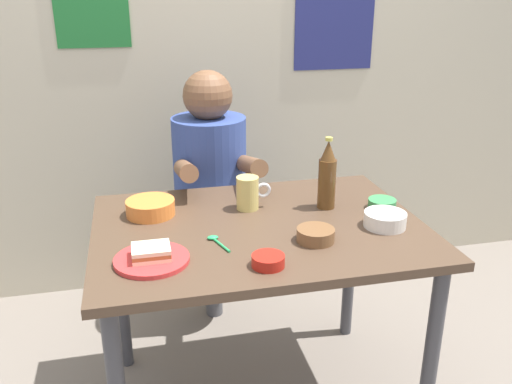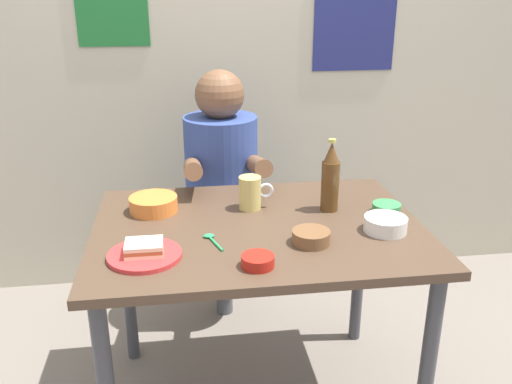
# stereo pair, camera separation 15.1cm
# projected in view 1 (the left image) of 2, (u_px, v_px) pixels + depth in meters

# --- Properties ---
(wall_back) EXTENTS (4.40, 0.09, 2.60)m
(wall_back) POSITION_uv_depth(u_px,v_px,m) (209.00, 29.00, 2.57)
(wall_back) COLOR #BCB299
(wall_back) RESTS_ON ground
(dining_table) EXTENTS (1.10, 0.80, 0.74)m
(dining_table) POSITION_uv_depth(u_px,v_px,m) (259.00, 250.00, 1.85)
(dining_table) COLOR #4C3828
(dining_table) RESTS_ON ground
(stool) EXTENTS (0.34, 0.34, 0.45)m
(stool) POSITION_uv_depth(u_px,v_px,m) (212.00, 249.00, 2.51)
(stool) COLOR #4C4C51
(stool) RESTS_ON ground
(person_seated) EXTENTS (0.33, 0.56, 0.72)m
(person_seated) POSITION_uv_depth(u_px,v_px,m) (210.00, 164.00, 2.36)
(person_seated) COLOR #33478C
(person_seated) RESTS_ON stool
(plate_orange) EXTENTS (0.22, 0.22, 0.01)m
(plate_orange) POSITION_uv_depth(u_px,v_px,m) (152.00, 260.00, 1.57)
(plate_orange) COLOR red
(plate_orange) RESTS_ON dining_table
(sandwich) EXTENTS (0.11, 0.09, 0.04)m
(sandwich) POSITION_uv_depth(u_px,v_px,m) (151.00, 252.00, 1.56)
(sandwich) COLOR beige
(sandwich) RESTS_ON plate_orange
(beer_mug) EXTENTS (0.13, 0.08, 0.12)m
(beer_mug) POSITION_uv_depth(u_px,v_px,m) (248.00, 193.00, 1.93)
(beer_mug) COLOR #D1BC66
(beer_mug) RESTS_ON dining_table
(beer_bottle) EXTENTS (0.06, 0.06, 0.26)m
(beer_bottle) POSITION_uv_depth(u_px,v_px,m) (327.00, 176.00, 1.92)
(beer_bottle) COLOR #593819
(beer_bottle) RESTS_ON dining_table
(dip_bowl_green) EXTENTS (0.10, 0.10, 0.03)m
(dip_bowl_green) POSITION_uv_depth(u_px,v_px,m) (382.00, 203.00, 1.95)
(dip_bowl_green) COLOR #388C4C
(dip_bowl_green) RESTS_ON dining_table
(condiment_bowl_brown) EXTENTS (0.12, 0.12, 0.04)m
(condiment_bowl_brown) POSITION_uv_depth(u_px,v_px,m) (316.00, 234.00, 1.69)
(condiment_bowl_brown) COLOR brown
(condiment_bowl_brown) RESTS_ON dining_table
(rice_bowl_white) EXTENTS (0.14, 0.14, 0.05)m
(rice_bowl_white) POSITION_uv_depth(u_px,v_px,m) (385.00, 219.00, 1.80)
(rice_bowl_white) COLOR silver
(rice_bowl_white) RESTS_ON dining_table
(soup_bowl_orange) EXTENTS (0.17, 0.17, 0.05)m
(soup_bowl_orange) POSITION_uv_depth(u_px,v_px,m) (150.00, 207.00, 1.89)
(soup_bowl_orange) COLOR orange
(soup_bowl_orange) RESTS_ON dining_table
(sambal_bowl_red) EXTENTS (0.10, 0.10, 0.03)m
(sambal_bowl_red) POSITION_uv_depth(u_px,v_px,m) (268.00, 260.00, 1.54)
(sambal_bowl_red) COLOR #B21E14
(sambal_bowl_red) RESTS_ON dining_table
(spoon) EXTENTS (0.06, 0.12, 0.01)m
(spoon) POSITION_uv_depth(u_px,v_px,m) (216.00, 240.00, 1.69)
(spoon) COLOR #26A559
(spoon) RESTS_ON dining_table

